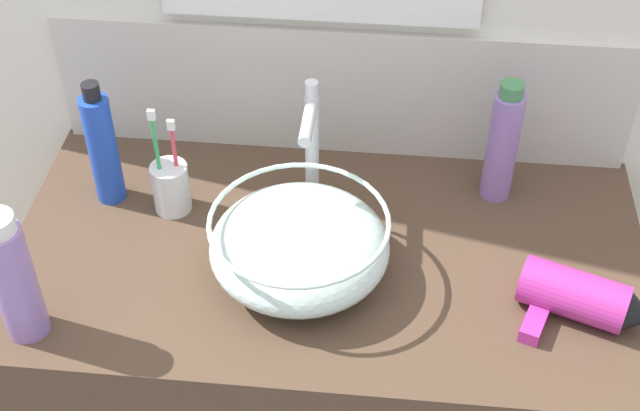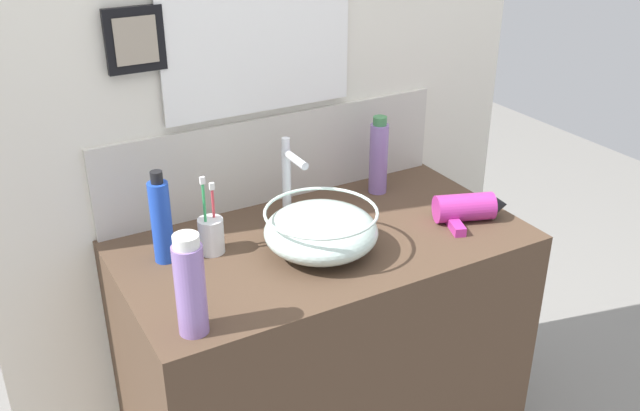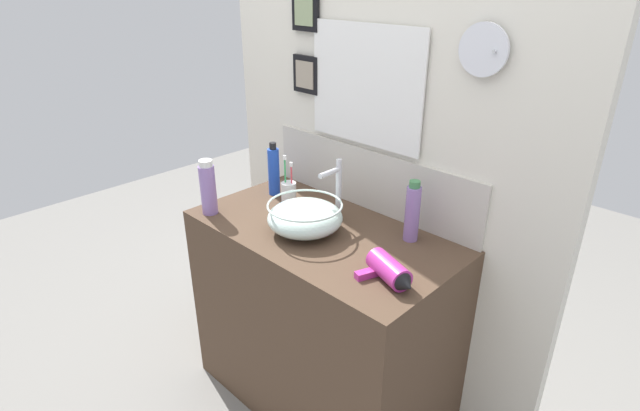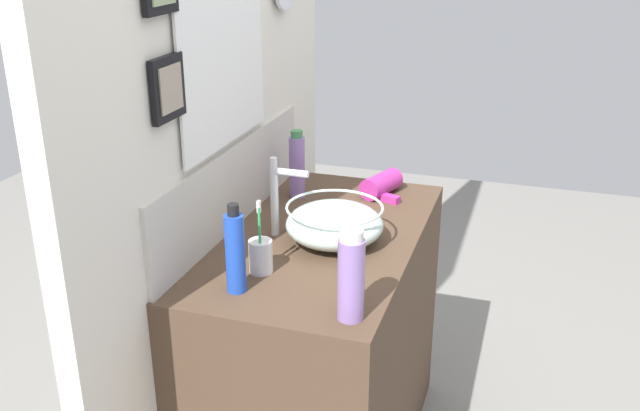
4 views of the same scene
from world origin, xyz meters
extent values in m
cube|color=#4C3828|center=(0.00, 0.00, 0.42)|extent=(1.05, 0.57, 0.84)
cube|color=beige|center=(0.00, 0.28, 0.97)|extent=(1.03, 0.02, 0.25)
ellipsoid|color=silver|center=(-0.04, -0.05, 0.90)|extent=(0.28, 0.28, 0.12)
torus|color=silver|center=(-0.04, -0.05, 0.96)|extent=(0.28, 0.28, 0.01)
torus|color=#B2B7BC|center=(-0.04, -0.05, 0.85)|extent=(0.11, 0.11, 0.01)
cylinder|color=silver|center=(-0.04, 0.13, 0.95)|extent=(0.02, 0.02, 0.21)
cylinder|color=silver|center=(-0.04, 0.08, 1.05)|extent=(0.02, 0.11, 0.02)
cylinder|color=silver|center=(-0.04, 0.13, 1.07)|extent=(0.02, 0.02, 0.03)
cylinder|color=#B22D8C|center=(0.38, -0.09, 0.88)|extent=(0.18, 0.13, 0.08)
cone|color=black|center=(0.48, -0.13, 0.88)|extent=(0.06, 0.08, 0.06)
cube|color=#B22D8C|center=(0.33, -0.13, 0.86)|extent=(0.06, 0.09, 0.02)
cylinder|color=silver|center=(-0.28, 0.08, 0.89)|extent=(0.06, 0.06, 0.09)
cylinder|color=#D83F4C|center=(-0.26, 0.09, 0.93)|extent=(0.01, 0.01, 0.16)
cube|color=white|center=(-0.26, 0.09, 1.02)|extent=(0.01, 0.01, 0.02)
cylinder|color=green|center=(-0.29, 0.08, 0.94)|extent=(0.01, 0.01, 0.19)
cube|color=white|center=(-0.29, 0.08, 1.04)|extent=(0.01, 0.01, 0.02)
cylinder|color=#8C6BB2|center=(-0.43, -0.21, 0.94)|extent=(0.06, 0.06, 0.20)
cylinder|color=blue|center=(-0.39, 0.10, 0.95)|extent=(0.05, 0.05, 0.21)
cylinder|color=black|center=(-0.39, 0.10, 1.07)|extent=(0.03, 0.03, 0.03)
cylinder|color=#8C6BB2|center=(0.28, 0.18, 0.95)|extent=(0.05, 0.05, 0.21)
cylinder|color=#3F7F4C|center=(0.28, 0.18, 1.06)|extent=(0.04, 0.04, 0.02)
camera|label=1|loc=(0.09, -1.04, 1.88)|focal=50.00mm
camera|label=2|loc=(-0.80, -1.40, 1.74)|focal=40.00mm
camera|label=3|loc=(1.17, -1.21, 1.74)|focal=28.00mm
camera|label=4|loc=(-1.85, -0.59, 1.72)|focal=40.00mm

